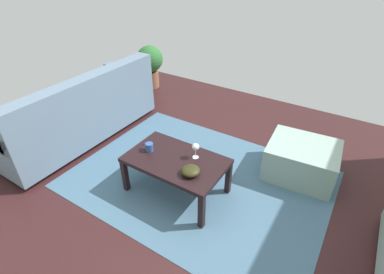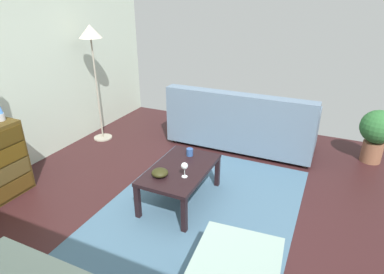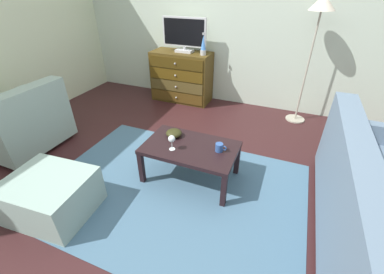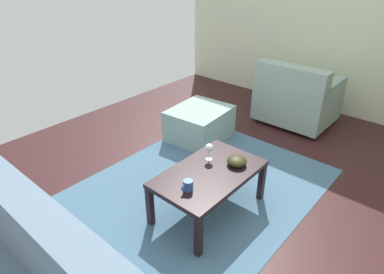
{
  "view_description": "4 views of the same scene",
  "coord_description": "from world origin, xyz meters",
  "px_view_note": "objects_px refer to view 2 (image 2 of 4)",
  "views": [
    {
      "loc": [
        -1.0,
        1.83,
        2.09
      ],
      "look_at": [
        0.08,
        0.12,
        0.77
      ],
      "focal_mm": 27.22,
      "sensor_mm": 36.0,
      "label": 1
    },
    {
      "loc": [
        -2.33,
        -1.27,
        2.07
      ],
      "look_at": [
        0.22,
        -0.11,
        0.82
      ],
      "focal_mm": 29.98,
      "sensor_mm": 36.0,
      "label": 2
    },
    {
      "loc": [
        1.12,
        -1.88,
        1.83
      ],
      "look_at": [
        0.36,
        -0.04,
        0.59
      ],
      "focal_mm": 23.51,
      "sensor_mm": 36.0,
      "label": 3
    },
    {
      "loc": [
        2.11,
        1.45,
        1.98
      ],
      "look_at": [
        0.29,
        -0.14,
        0.66
      ],
      "focal_mm": 31.15,
      "sensor_mm": 36.0,
      "label": 4
    }
  ],
  "objects_px": {
    "coffee_table": "(180,172)",
    "bowl_decorative": "(160,173)",
    "potted_plant": "(377,131)",
    "wine_glass": "(184,166)",
    "mug": "(190,152)",
    "standing_lamp": "(91,43)",
    "couch_large": "(241,125)"
  },
  "relations": [
    {
      "from": "wine_glass",
      "to": "standing_lamp",
      "type": "xyz_separation_m",
      "value": [
        1.13,
        1.98,
        0.93
      ]
    },
    {
      "from": "wine_glass",
      "to": "mug",
      "type": "height_order",
      "value": "wine_glass"
    },
    {
      "from": "mug",
      "to": "bowl_decorative",
      "type": "xyz_separation_m",
      "value": [
        -0.53,
        0.08,
        -0.0
      ]
    },
    {
      "from": "coffee_table",
      "to": "standing_lamp",
      "type": "bearing_deg",
      "value": 62.18
    },
    {
      "from": "coffee_table",
      "to": "potted_plant",
      "type": "xyz_separation_m",
      "value": [
        1.88,
        -1.93,
        0.08
      ]
    },
    {
      "from": "coffee_table",
      "to": "potted_plant",
      "type": "height_order",
      "value": "potted_plant"
    },
    {
      "from": "couch_large",
      "to": "standing_lamp",
      "type": "xyz_separation_m",
      "value": [
        -0.64,
        2.04,
        1.12
      ]
    },
    {
      "from": "coffee_table",
      "to": "potted_plant",
      "type": "relative_size",
      "value": 1.31
    },
    {
      "from": "mug",
      "to": "standing_lamp",
      "type": "xyz_separation_m",
      "value": [
        0.68,
        1.83,
        1.01
      ]
    },
    {
      "from": "coffee_table",
      "to": "bowl_decorative",
      "type": "xyz_separation_m",
      "value": [
        -0.24,
        0.11,
        0.09
      ]
    },
    {
      "from": "bowl_decorative",
      "to": "potted_plant",
      "type": "relative_size",
      "value": 0.23
    },
    {
      "from": "coffee_table",
      "to": "mug",
      "type": "xyz_separation_m",
      "value": [
        0.3,
        0.03,
        0.09
      ]
    },
    {
      "from": "wine_glass",
      "to": "bowl_decorative",
      "type": "relative_size",
      "value": 0.93
    },
    {
      "from": "bowl_decorative",
      "to": "potted_plant",
      "type": "distance_m",
      "value": 2.94
    },
    {
      "from": "standing_lamp",
      "to": "potted_plant",
      "type": "height_order",
      "value": "standing_lamp"
    },
    {
      "from": "couch_large",
      "to": "mug",
      "type": "bearing_deg",
      "value": 170.82
    },
    {
      "from": "wine_glass",
      "to": "couch_large",
      "type": "distance_m",
      "value": 1.77
    },
    {
      "from": "coffee_table",
      "to": "bowl_decorative",
      "type": "bearing_deg",
      "value": 155.09
    },
    {
      "from": "mug",
      "to": "bowl_decorative",
      "type": "bearing_deg",
      "value": 171.22
    },
    {
      "from": "mug",
      "to": "standing_lamp",
      "type": "height_order",
      "value": "standing_lamp"
    },
    {
      "from": "coffee_table",
      "to": "wine_glass",
      "type": "bearing_deg",
      "value": -140.4
    },
    {
      "from": "bowl_decorative",
      "to": "couch_large",
      "type": "relative_size",
      "value": 0.08
    },
    {
      "from": "mug",
      "to": "bowl_decorative",
      "type": "height_order",
      "value": "mug"
    },
    {
      "from": "potted_plant",
      "to": "standing_lamp",
      "type": "bearing_deg",
      "value": 103.4
    },
    {
      "from": "wine_glass",
      "to": "bowl_decorative",
      "type": "distance_m",
      "value": 0.26
    },
    {
      "from": "bowl_decorative",
      "to": "standing_lamp",
      "type": "distance_m",
      "value": 2.36
    },
    {
      "from": "mug",
      "to": "standing_lamp",
      "type": "distance_m",
      "value": 2.2
    },
    {
      "from": "mug",
      "to": "coffee_table",
      "type": "bearing_deg",
      "value": -174.73
    },
    {
      "from": "couch_large",
      "to": "potted_plant",
      "type": "bearing_deg",
      "value": -81.35
    },
    {
      "from": "coffee_table",
      "to": "couch_large",
      "type": "distance_m",
      "value": 1.63
    },
    {
      "from": "standing_lamp",
      "to": "potted_plant",
      "type": "xyz_separation_m",
      "value": [
        0.9,
        -3.79,
        -1.02
      ]
    },
    {
      "from": "mug",
      "to": "standing_lamp",
      "type": "bearing_deg",
      "value": 69.54
    }
  ]
}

